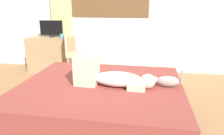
% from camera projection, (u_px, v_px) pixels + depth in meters
% --- Properties ---
extents(ground_plane, '(16.00, 16.00, 0.00)m').
position_uv_depth(ground_plane, '(90.00, 119.00, 2.67)').
color(ground_plane, olive).
extents(back_wall_with_window, '(6.40, 0.14, 2.90)m').
position_uv_depth(back_wall_with_window, '(117.00, 2.00, 4.39)').
color(back_wall_with_window, silver).
rests_on(back_wall_with_window, ground).
extents(bed, '(1.99, 1.75, 0.48)m').
position_uv_depth(bed, '(101.00, 102.00, 2.62)').
color(bed, '#38383D').
rests_on(bed, ground).
extents(person_lying, '(0.94, 0.29, 0.34)m').
position_uv_depth(person_lying, '(110.00, 76.00, 2.46)').
color(person_lying, silver).
rests_on(person_lying, bed).
extents(cat, '(0.36, 0.11, 0.21)m').
position_uv_depth(cat, '(166.00, 81.00, 2.44)').
color(cat, gray).
rests_on(cat, bed).
extents(desk, '(0.90, 0.56, 0.74)m').
position_uv_depth(desk, '(52.00, 54.00, 4.55)').
color(desk, '#997A56').
rests_on(desk, ground).
extents(tv_monitor, '(0.48, 0.10, 0.35)m').
position_uv_depth(tv_monitor, '(51.00, 29.00, 4.39)').
color(tv_monitor, black).
rests_on(tv_monitor, desk).
extents(cup, '(0.08, 0.08, 0.09)m').
position_uv_depth(cup, '(62.00, 36.00, 4.23)').
color(cup, teal).
rests_on(cup, desk).
extents(chair_by_desk, '(0.50, 0.50, 0.86)m').
position_uv_depth(chair_by_desk, '(71.00, 52.00, 4.10)').
color(chair_by_desk, tan).
rests_on(chair_by_desk, ground).
extents(curtain_left, '(0.44, 0.06, 2.59)m').
position_uv_depth(curtain_left, '(61.00, 10.00, 4.52)').
color(curtain_left, '#ADCC75').
rests_on(curtain_left, ground).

